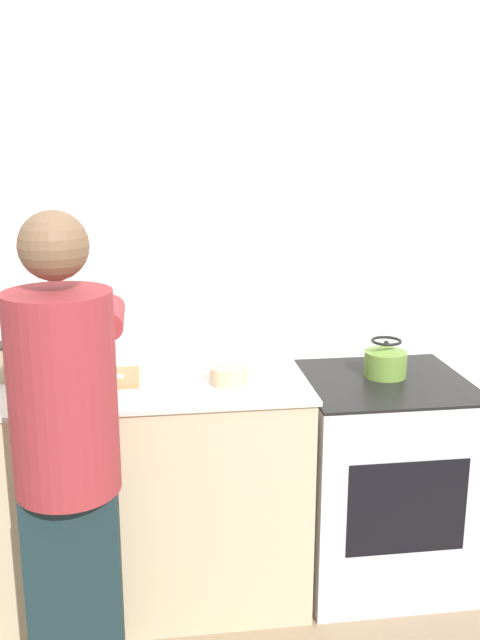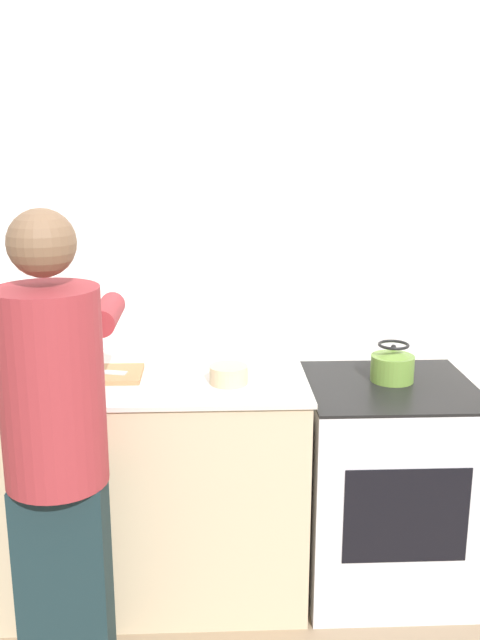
% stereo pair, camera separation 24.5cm
% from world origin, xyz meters
% --- Properties ---
extents(ground_plane, '(12.00, 12.00, 0.00)m').
position_xyz_m(ground_plane, '(0.00, 0.00, 0.00)').
color(ground_plane, '#997F60').
extents(wall_back, '(8.00, 0.05, 2.60)m').
position_xyz_m(wall_back, '(0.00, 0.75, 1.30)').
color(wall_back, white).
rests_on(wall_back, ground_plane).
extents(counter, '(1.69, 0.71, 0.94)m').
position_xyz_m(counter, '(-0.35, 0.34, 0.47)').
color(counter, '#C6B28E').
rests_on(counter, ground_plane).
extents(oven, '(0.68, 0.65, 0.89)m').
position_xyz_m(oven, '(0.84, 0.32, 0.45)').
color(oven, silver).
rests_on(oven, ground_plane).
extents(person, '(0.38, 0.61, 1.66)m').
position_xyz_m(person, '(-0.39, -0.22, 0.90)').
color(person, '#182C30').
rests_on(person, ground_plane).
extents(cutting_board, '(0.34, 0.23, 0.02)m').
position_xyz_m(cutting_board, '(-0.33, 0.33, 0.95)').
color(cutting_board, '#A87A4C').
rests_on(cutting_board, counter).
extents(knife, '(0.22, 0.09, 0.01)m').
position_xyz_m(knife, '(-0.34, 0.33, 0.96)').
color(knife, silver).
rests_on(knife, cutting_board).
extents(kettle, '(0.18, 0.18, 0.16)m').
position_xyz_m(kettle, '(0.86, 0.37, 0.96)').
color(kettle, olive).
rests_on(kettle, oven).
extents(bowl_prep, '(0.15, 0.15, 0.07)m').
position_xyz_m(bowl_prep, '(0.18, 0.23, 0.97)').
color(bowl_prep, '#C6B789').
rests_on(bowl_prep, counter).
extents(canister_jar, '(0.13, 0.13, 0.15)m').
position_xyz_m(canister_jar, '(-0.65, 0.40, 1.01)').
color(canister_jar, tan).
rests_on(canister_jar, counter).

